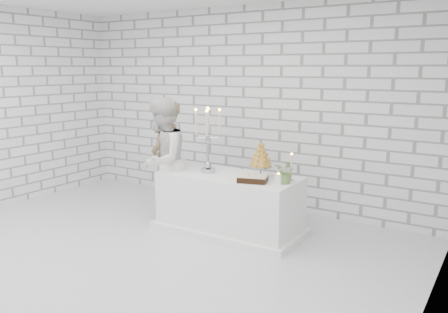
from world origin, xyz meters
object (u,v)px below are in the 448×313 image
croquembouche (261,159)px  candelabra (208,140)px  cake_table (229,203)px  bride (163,161)px  groom (167,160)px

croquembouche → candelabra: bearing=-169.5°
cake_table → bride: bearing=-168.7°
groom → candelabra: bearing=70.7°
cake_table → groom: size_ratio=1.08×
cake_table → groom: 1.14m
cake_table → candelabra: bearing=-176.4°
groom → candelabra: size_ratio=1.94×
cake_table → groom: bearing=178.9°
candelabra → croquembouche: (0.71, 0.13, -0.20)m
candelabra → cake_table: bearing=3.6°
groom → cake_table: bearing=72.7°
groom → bride: 0.23m
candelabra → croquembouche: size_ratio=1.90×
groom → bride: bearing=10.2°
groom → bride: bride is taller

